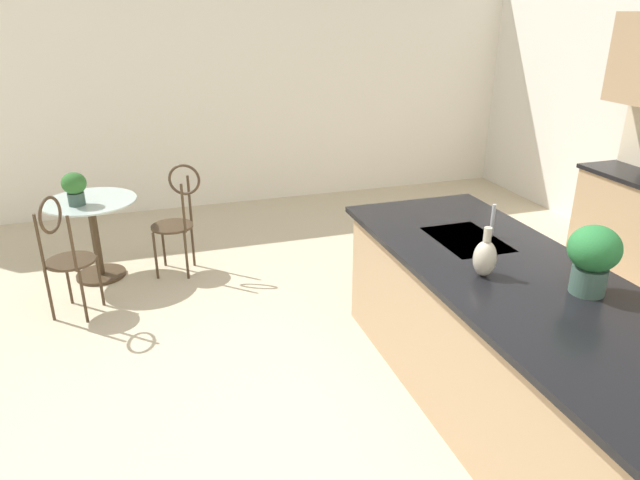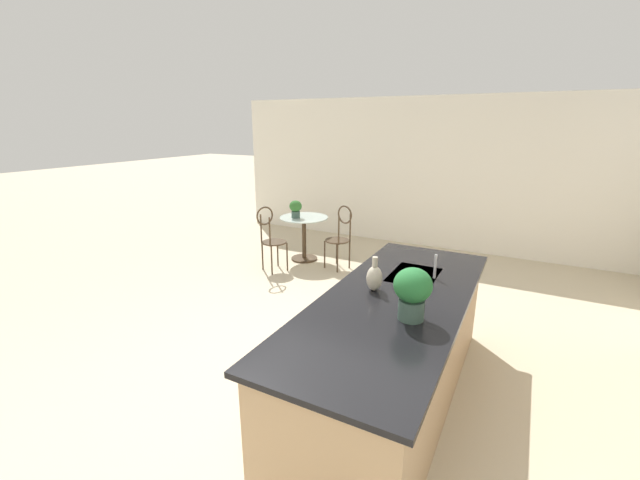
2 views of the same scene
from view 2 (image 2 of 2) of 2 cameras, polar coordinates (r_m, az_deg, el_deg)
ground_plane at (r=4.21m, az=-0.21°, el=-15.81°), size 40.00×40.00×0.00m
wall_left_window at (r=7.64m, az=15.28°, el=9.11°), size 0.12×7.80×2.70m
kitchen_island at (r=3.45m, az=10.28°, el=-14.91°), size 2.80×1.06×0.92m
bistro_table at (r=6.71m, az=-2.29°, el=0.85°), size 0.80×0.80×0.74m
chair_near_window at (r=6.18m, az=-7.02°, el=0.60°), size 0.52×0.50×1.04m
chair_by_island at (r=6.23m, az=2.87°, el=0.83°), size 0.48×0.52×1.04m
sink_faucet at (r=3.66m, az=16.10°, el=-3.64°), size 0.02×0.02×0.22m
potted_plant_on_table at (r=6.56m, az=-3.49°, el=4.58°), size 0.20×0.20×0.29m
potted_plant_counter_near at (r=2.84m, az=13.05°, el=-7.03°), size 0.27×0.27×0.38m
vase_on_counter at (r=3.30m, az=7.76°, el=-5.34°), size 0.13×0.13×0.29m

